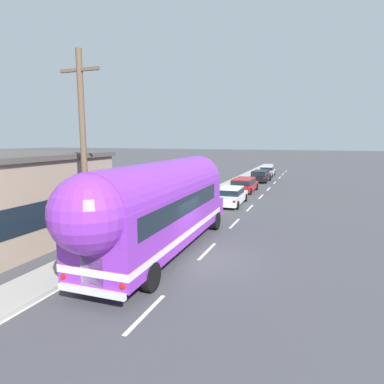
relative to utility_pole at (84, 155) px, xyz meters
The scene contains 9 objects.
ground_plane 6.45m from the utility_pole, 22.82° to the left, with size 300.00×300.00×0.00m, color #424247.
lane_markings 15.14m from the utility_pole, 82.68° to the left, with size 3.66×80.00×0.01m.
sidewalk_slab 12.60m from the utility_pole, 90.60° to the left, with size 1.85×90.00×0.15m, color #9E9B93.
utility_pole is the anchor object (origin of this frame).
painted_bus 3.64m from the utility_pole, 29.28° to the left, with size 2.77×12.72×4.12m.
car_lead 14.62m from the utility_pole, 79.06° to the left, with size 1.96×4.79×1.37m.
car_second 20.87m from the utility_pole, 83.38° to the left, with size 2.02×4.62×1.37m.
car_third 29.11m from the utility_pole, 84.76° to the left, with size 2.03×4.41×1.37m.
car_fourth 35.87m from the utility_pole, 86.05° to the left, with size 1.94×4.64×1.37m.
Camera 1 is at (4.43, -12.81, 5.05)m, focal length 31.00 mm.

